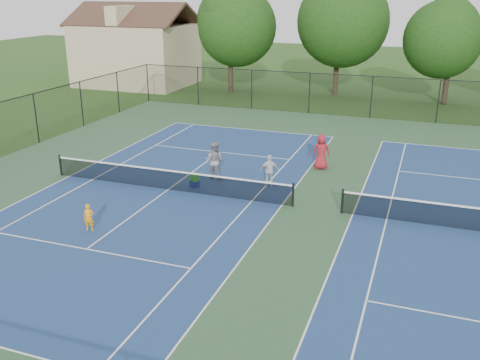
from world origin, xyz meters
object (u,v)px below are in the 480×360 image
(clapboard_house, at_px, (137,52))
(ball_crate, at_px, (194,184))
(child_player, at_px, (89,218))
(instructor, at_px, (214,161))
(tree_back_a, at_px, (230,23))
(bystander_c, at_px, (321,152))
(bystander_a, at_px, (270,171))
(ball_hopper, at_px, (194,177))
(tree_back_b, at_px, (339,16))
(tree_back_c, at_px, (453,34))

(clapboard_house, bearing_deg, ball_crate, -54.97)
(child_player, bearing_deg, instructor, 52.54)
(tree_back_a, bearing_deg, child_player, -79.87)
(bystander_c, relative_size, ball_crate, 4.60)
(instructor, xyz_separation_m, bystander_a, (2.82, -0.06, -0.17))
(bystander_c, bearing_deg, ball_crate, 28.62)
(instructor, relative_size, ball_hopper, 5.18)
(instructor, bearing_deg, tree_back_b, -95.94)
(tree_back_a, xyz_separation_m, bystander_a, (10.27, -21.93, -5.27))
(tree_back_a, distance_m, ball_hopper, 24.92)
(instructor, relative_size, bystander_c, 1.03)
(bystander_a, bearing_deg, bystander_c, -138.02)
(tree_back_c, distance_m, child_player, 32.99)
(tree_back_c, bearing_deg, tree_back_a, -176.82)
(child_player, distance_m, ball_hopper, 6.01)
(child_player, xyz_separation_m, ball_hopper, (1.83, 5.73, -0.04))
(child_player, bearing_deg, tree_back_c, 47.08)
(tree_back_c, relative_size, clapboard_house, 0.78)
(tree_back_c, bearing_deg, bystander_c, -107.00)
(ball_hopper, bearing_deg, tree_back_b, 85.49)
(clapboard_house, relative_size, ball_hopper, 29.69)
(clapboard_house, height_order, child_player, clapboard_house)
(tree_back_a, distance_m, bystander_a, 24.78)
(child_player, distance_m, bystander_a, 8.71)
(tree_back_a, relative_size, bystander_c, 4.99)
(tree_back_c, distance_m, bystander_a, 24.65)
(tree_back_b, relative_size, ball_hopper, 27.57)
(tree_back_c, height_order, bystander_a, tree_back_c)
(child_player, height_order, ball_crate, child_player)
(child_player, xyz_separation_m, instructor, (2.27, 7.12, 0.40))
(ball_crate, bearing_deg, clapboard_house, 125.03)
(clapboard_house, xyz_separation_m, bystander_a, (20.27, -22.93, -2.32))
(tree_back_b, relative_size, tree_back_c, 1.19)
(ball_hopper, bearing_deg, clapboard_house, 125.03)
(clapboard_house, distance_m, ball_hopper, 29.74)
(tree_back_b, xyz_separation_m, clapboard_house, (-19.00, -1.00, -3.50))
(tree_back_b, height_order, child_player, tree_back_b)
(clapboard_house, xyz_separation_m, ball_hopper, (17.01, -24.26, -2.59))
(child_player, relative_size, ball_hopper, 2.98)
(ball_crate, bearing_deg, tree_back_c, 65.63)
(bystander_a, bearing_deg, tree_back_b, -107.56)
(tree_back_a, height_order, ball_crate, tree_back_a)
(instructor, relative_size, ball_crate, 4.72)
(bystander_a, bearing_deg, child_player, 33.60)
(bystander_a, bearing_deg, ball_crate, 1.66)
(ball_crate, bearing_deg, child_player, -107.70)
(instructor, height_order, ball_hopper, instructor)
(child_player, height_order, instructor, instructor)
(bystander_a, bearing_deg, instructor, -21.78)
(tree_back_b, distance_m, child_player, 31.81)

